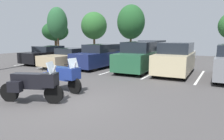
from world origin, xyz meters
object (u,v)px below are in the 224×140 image
motorcycle_second (63,75)px  car_green (138,57)px  car_tan (70,57)px  car_navy (100,56)px  car_black (47,55)px  car_champagne (175,59)px  car_far_blue (152,50)px  car_far_white (180,54)px  motorcycle_touring (33,83)px

motorcycle_second → car_green: (0.87, 6.22, 0.26)m
car_tan → car_navy: (2.41, 0.57, 0.17)m
car_black → car_champagne: (10.89, 0.02, 0.22)m
car_tan → car_black: bearing=171.4°
car_black → car_champagne: 10.89m
car_far_blue → car_far_white: size_ratio=1.00×
motorcycle_touring → car_tan: size_ratio=0.45×
car_green → car_champagne: 2.38m
car_far_blue → car_far_white: car_far_blue is taller
motorcycle_touring → car_far_white: size_ratio=0.46×
car_far_blue → motorcycle_touring: bearing=-87.6°
car_black → car_far_white: 12.15m
car_black → car_tan: car_black is taller
car_green → car_champagne: bearing=4.3°
car_navy → car_far_blue: 6.98m
motorcycle_touring → car_far_white: motorcycle_touring is taller
motorcycle_touring → car_champagne: (3.07, 8.04, 0.27)m
motorcycle_touring → car_tan: (-4.88, 7.57, 0.01)m
car_far_blue → car_green: bearing=-79.2°
motorcycle_second → car_navy: size_ratio=0.46×
car_green → car_champagne: (2.37, 0.18, 0.01)m
car_green → car_far_blue: car_green is taller
car_green → motorcycle_second: bearing=-97.9°
motorcycle_touring → motorcycle_second: bearing=95.8°
car_navy → car_green: car_green is taller
car_far_white → car_champagne: bearing=-82.0°
car_far_white → car_tan: bearing=-132.9°
car_green → car_black: bearing=179.0°
car_tan → car_champagne: car_champagne is taller
car_black → car_navy: bearing=1.3°
car_navy → car_champagne: (5.54, -0.10, 0.10)m
car_tan → car_far_white: (6.96, 7.49, -0.01)m
car_black → car_far_white: bearing=35.5°
car_tan → car_far_white: size_ratio=1.02×
car_tan → motorcycle_touring: bearing=-57.2°
car_champagne → motorcycle_touring: bearing=-110.9°
motorcycle_second → car_black: 9.96m
car_far_blue → car_tan: bearing=-120.1°
motorcycle_touring → motorcycle_second: motorcycle_touring is taller
car_far_white → car_green: bearing=-100.9°
motorcycle_second → car_navy: 6.90m
motorcycle_second → car_far_blue: car_far_blue is taller
motorcycle_touring → motorcycle_second: (-0.17, 1.64, 0.00)m
car_black → car_green: car_green is taller
car_navy → car_far_blue: size_ratio=0.99×
car_black → car_navy: 5.35m
car_champagne → car_far_blue: (-3.71, 6.84, 0.01)m
motorcycle_touring → car_green: car_green is taller
car_tan → car_green: bearing=3.0°
car_black → car_far_white: car_black is taller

